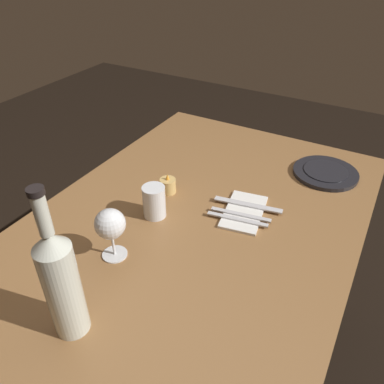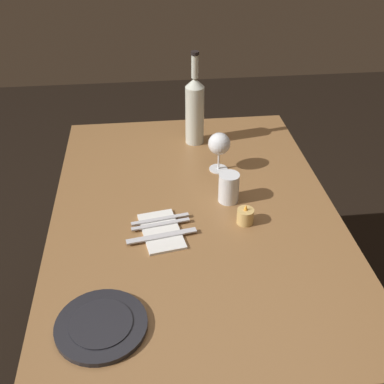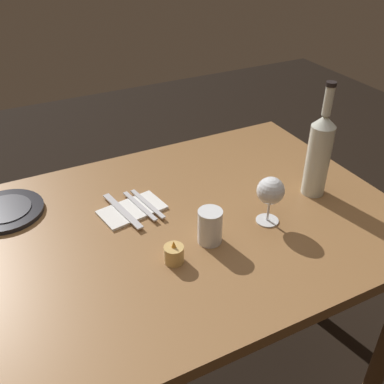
% 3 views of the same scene
% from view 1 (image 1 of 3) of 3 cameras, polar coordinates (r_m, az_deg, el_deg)
% --- Properties ---
extents(ground_plane, '(6.00, 6.00, 0.00)m').
position_cam_1_polar(ground_plane, '(1.70, 0.39, -23.81)').
color(ground_plane, black).
extents(dining_table, '(1.30, 0.90, 0.74)m').
position_cam_1_polar(dining_table, '(1.19, 0.52, -7.40)').
color(dining_table, olive).
rests_on(dining_table, ground).
extents(wine_glass_left, '(0.08, 0.08, 0.14)m').
position_cam_1_polar(wine_glass_left, '(0.98, -12.04, -4.82)').
color(wine_glass_left, white).
rests_on(wine_glass_left, dining_table).
extents(wine_bottle, '(0.07, 0.07, 0.36)m').
position_cam_1_polar(wine_bottle, '(0.81, -18.83, -12.50)').
color(wine_bottle, silver).
rests_on(wine_bottle, dining_table).
extents(water_tumbler, '(0.07, 0.07, 0.10)m').
position_cam_1_polar(water_tumbler, '(1.13, -5.62, -1.65)').
color(water_tumbler, white).
rests_on(water_tumbler, dining_table).
extents(votive_candle, '(0.05, 0.05, 0.07)m').
position_cam_1_polar(votive_candle, '(1.24, -3.60, 0.90)').
color(votive_candle, '#DBB266').
rests_on(votive_candle, dining_table).
extents(dinner_plate, '(0.22, 0.22, 0.02)m').
position_cam_1_polar(dinner_plate, '(1.41, 19.19, 2.74)').
color(dinner_plate, black).
rests_on(dinner_plate, dining_table).
extents(folded_napkin, '(0.21, 0.14, 0.01)m').
position_cam_1_polar(folded_napkin, '(1.17, 7.72, -2.92)').
color(folded_napkin, white).
rests_on(folded_napkin, dining_table).
extents(fork_inner, '(0.04, 0.18, 0.00)m').
position_cam_1_polar(fork_inner, '(1.14, 7.26, -3.34)').
color(fork_inner, silver).
rests_on(fork_inner, folded_napkin).
extents(fork_outer, '(0.04, 0.18, 0.00)m').
position_cam_1_polar(fork_outer, '(1.12, 6.75, -4.03)').
color(fork_outer, silver).
rests_on(fork_outer, folded_napkin).
extents(table_knife, '(0.06, 0.21, 0.00)m').
position_cam_1_polar(table_knife, '(1.18, 8.31, -1.89)').
color(table_knife, silver).
rests_on(table_knife, folded_napkin).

